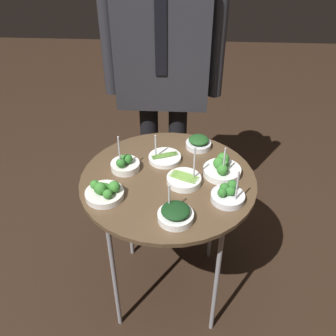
# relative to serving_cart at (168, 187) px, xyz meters

# --- Properties ---
(ground_plane) EXTENTS (8.00, 8.00, 0.00)m
(ground_plane) POSITION_rel_serving_cart_xyz_m (0.00, 0.00, -0.66)
(ground_plane) COLOR black
(serving_cart) EXTENTS (0.71, 0.71, 0.71)m
(serving_cart) POSITION_rel_serving_cart_xyz_m (0.00, 0.00, 0.00)
(serving_cart) COLOR brown
(serving_cart) RESTS_ON ground_plane
(bowl_asparagus_front_center) EXTENTS (0.14, 0.14, 0.17)m
(bowl_asparagus_front_center) POSITION_rel_serving_cart_xyz_m (0.07, -0.03, 0.06)
(bowl_asparagus_front_center) COLOR white
(bowl_asparagus_front_center) RESTS_ON serving_cart
(bowl_spinach_mid_right) EXTENTS (0.11, 0.11, 0.05)m
(bowl_spinach_mid_right) POSITION_rel_serving_cart_xyz_m (0.12, 0.24, 0.07)
(bowl_spinach_mid_right) COLOR silver
(bowl_spinach_mid_right) RESTS_ON serving_cart
(bowl_asparagus_back_right) EXTENTS (0.14, 0.14, 0.13)m
(bowl_asparagus_back_right) POSITION_rel_serving_cart_xyz_m (-0.02, 0.13, 0.06)
(bowl_asparagus_back_right) COLOR white
(bowl_asparagus_back_right) RESTS_ON serving_cart
(bowl_broccoli_center) EXTENTS (0.13, 0.13, 0.16)m
(bowl_broccoli_center) POSITION_rel_serving_cart_xyz_m (0.23, -0.12, 0.07)
(bowl_broccoli_center) COLOR silver
(bowl_broccoli_center) RESTS_ON serving_cart
(bowl_spinach_front_right) EXTENTS (0.13, 0.13, 0.13)m
(bowl_spinach_front_right) POSITION_rel_serving_cart_xyz_m (0.04, -0.24, 0.07)
(bowl_spinach_front_right) COLOR white
(bowl_spinach_front_right) RESTS_ON serving_cart
(bowl_broccoli_back_left) EXTENTS (0.15, 0.15, 0.15)m
(bowl_broccoli_back_left) POSITION_rel_serving_cart_xyz_m (0.22, 0.04, 0.08)
(bowl_broccoli_back_left) COLOR white
(bowl_broccoli_back_left) RESTS_ON serving_cart
(bowl_broccoli_mid_left) EXTENTS (0.15, 0.15, 0.07)m
(bowl_broccoli_mid_left) POSITION_rel_serving_cart_xyz_m (-0.23, -0.13, 0.07)
(bowl_broccoli_mid_left) COLOR silver
(bowl_broccoli_mid_left) RESTS_ON serving_cart
(bowl_broccoli_front_left) EXTENTS (0.12, 0.12, 0.18)m
(bowl_broccoli_front_left) POSITION_rel_serving_cart_xyz_m (-0.18, 0.05, 0.07)
(bowl_broccoli_front_left) COLOR silver
(bowl_broccoli_front_left) RESTS_ON serving_cart
(waiter_figure) EXTENTS (0.58, 0.22, 1.58)m
(waiter_figure) POSITION_rel_serving_cart_xyz_m (-0.06, 0.54, 0.34)
(waiter_figure) COLOR black
(waiter_figure) RESTS_ON ground_plane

